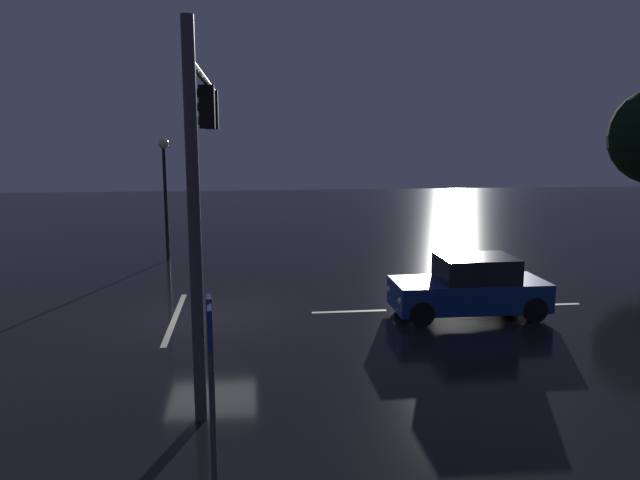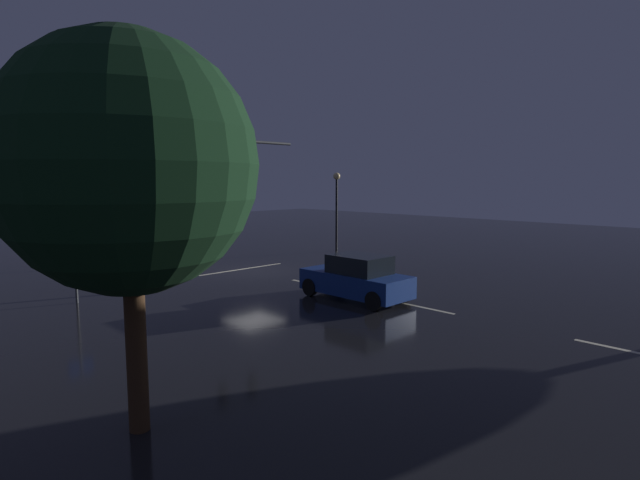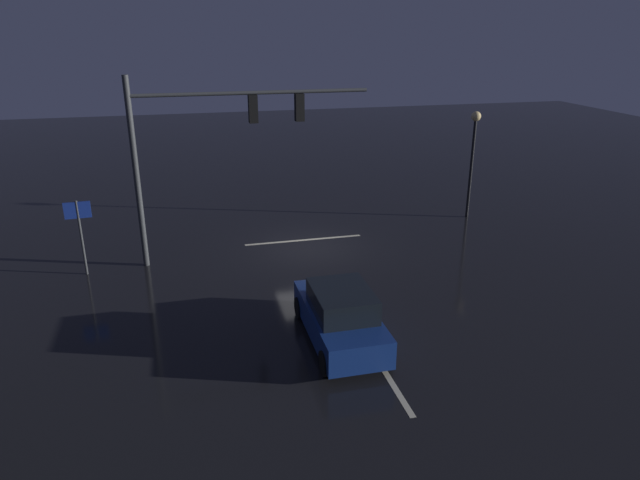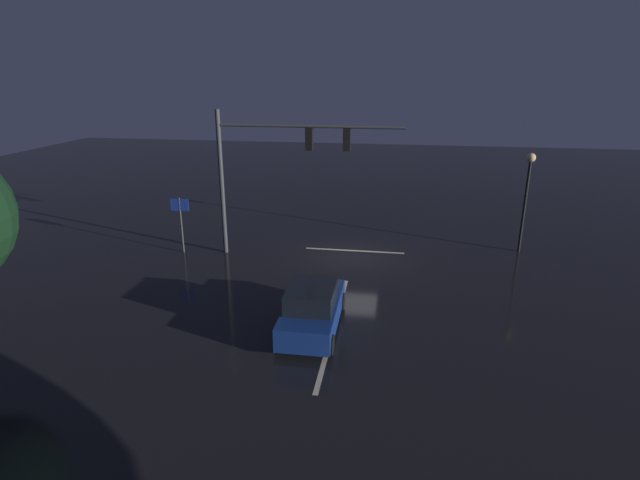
# 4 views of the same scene
# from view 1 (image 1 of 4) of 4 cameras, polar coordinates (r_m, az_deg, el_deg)

# --- Properties ---
(ground_plane) EXTENTS (80.00, 80.00, 0.00)m
(ground_plane) POSITION_cam_1_polar(r_m,az_deg,el_deg) (17.62, -10.28, -7.06)
(ground_plane) COLOR black
(traffic_signal_assembly) EXTENTS (8.71, 0.47, 7.00)m
(traffic_signal_assembly) POSITION_cam_1_polar(r_m,az_deg,el_deg) (13.24, -10.95, 8.85)
(traffic_signal_assembly) COLOR #383A3D
(traffic_signal_assembly) RESTS_ON ground_plane
(lane_dash_far) EXTENTS (0.16, 2.20, 0.01)m
(lane_dash_far) POSITION_cam_1_polar(r_m,az_deg,el_deg) (17.81, 2.76, -6.72)
(lane_dash_far) COLOR beige
(lane_dash_far) RESTS_ON ground_plane
(lane_dash_mid) EXTENTS (0.16, 2.20, 0.01)m
(lane_dash_mid) POSITION_cam_1_polar(r_m,az_deg,el_deg) (19.68, 20.36, -5.73)
(lane_dash_mid) COLOR beige
(lane_dash_mid) RESTS_ON ground_plane
(stop_bar) EXTENTS (5.00, 0.16, 0.01)m
(stop_bar) POSITION_cam_1_polar(r_m,az_deg,el_deg) (17.71, -13.46, -7.08)
(stop_bar) COLOR beige
(stop_bar) RESTS_ON ground_plane
(car_approaching) EXTENTS (1.92, 4.38, 1.70)m
(car_approaching) POSITION_cam_1_polar(r_m,az_deg,el_deg) (17.78, 13.91, -4.38)
(car_approaching) COLOR navy
(car_approaching) RESTS_ON ground_plane
(street_lamp_left_kerb) EXTENTS (0.44, 0.44, 4.97)m
(street_lamp_left_kerb) POSITION_cam_1_polar(r_m,az_deg,el_deg) (25.32, -14.39, 5.93)
(street_lamp_left_kerb) COLOR black
(street_lamp_left_kerb) RESTS_ON ground_plane
(route_sign) EXTENTS (0.90, 0.12, 2.81)m
(route_sign) POSITION_cam_1_polar(r_m,az_deg,el_deg) (8.91, -10.24, -10.31)
(route_sign) COLOR #383A3D
(route_sign) RESTS_ON ground_plane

